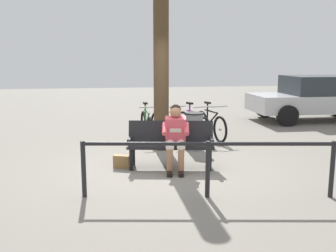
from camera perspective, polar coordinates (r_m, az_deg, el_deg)
ground_plane at (r=7.05m, az=-0.68°, el=-6.67°), size 40.00×40.00×0.00m
bench at (r=7.16m, az=0.40°, el=-2.22°), size 1.66×0.76×0.87m
person_reading at (r=6.97m, az=1.14°, el=-1.24°), size 0.54×0.81×1.20m
handbag at (r=7.25m, az=-6.94°, el=-5.29°), size 0.33×0.24×0.24m
tree_trunk at (r=8.43m, az=-1.04°, el=10.20°), size 0.34×0.34×4.10m
litter_bin at (r=8.54m, az=3.94°, el=-0.79°), size 0.41×0.41×0.85m
bicycle_purple at (r=9.76m, az=6.37°, el=0.17°), size 0.52×1.66×0.94m
bicycle_black at (r=9.62m, az=3.79°, el=0.06°), size 0.64×1.62×0.94m
bicycle_silver at (r=9.65m, az=0.05°, el=0.11°), size 0.77×1.56×0.94m
bicycle_orange at (r=9.62m, az=-3.22°, el=0.07°), size 0.48×1.68×0.94m
railing_fence at (r=5.62m, az=6.00°, el=-4.67°), size 3.68×0.67×0.85m
parked_car at (r=13.49m, az=21.45°, el=4.06°), size 4.24×2.09×1.47m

